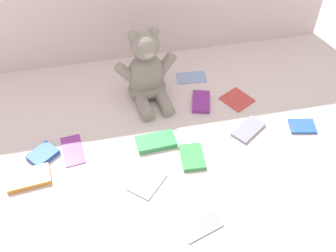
# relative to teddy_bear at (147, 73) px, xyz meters

# --- Properties ---
(ground_plane) EXTENTS (3.20, 3.20, 0.00)m
(ground_plane) POSITION_rel_teddy_bear_xyz_m (0.03, -0.18, -0.11)
(ground_plane) COLOR silver
(teddy_bear) EXTENTS (0.24, 0.23, 0.29)m
(teddy_bear) POSITION_rel_teddy_bear_xyz_m (0.00, 0.00, 0.00)
(teddy_bear) COLOR gray
(teddy_bear) RESTS_ON ground_plane
(book_case_0) EXTENTS (0.15, 0.09, 0.02)m
(book_case_0) POSITION_rel_teddy_bear_xyz_m (-0.45, -0.33, -0.10)
(book_case_0) COLOR orange
(book_case_0) RESTS_ON ground_plane
(book_case_1) EXTENTS (0.08, 0.14, 0.01)m
(book_case_1) POSITION_rel_teddy_bear_xyz_m (-0.30, -0.23, -0.10)
(book_case_1) COLOR purple
(book_case_1) RESTS_ON ground_plane
(book_case_2) EXTENTS (0.08, 0.11, 0.02)m
(book_case_2) POSITION_rel_teddy_bear_xyz_m (0.09, -0.35, -0.10)
(book_case_2) COLOR green
(book_case_2) RESTS_ON ground_plane
(book_case_3) EXTENTS (0.14, 0.08, 0.02)m
(book_case_3) POSITION_rel_teddy_bear_xyz_m (-0.02, -0.26, -0.10)
(book_case_3) COLOR green
(book_case_3) RESTS_ON ground_plane
(book_case_4) EXTENTS (0.14, 0.10, 0.01)m
(book_case_4) POSITION_rel_teddy_bear_xyz_m (0.05, -0.61, -0.10)
(book_case_4) COLOR gray
(book_case_4) RESTS_ON ground_plane
(book_case_5) EXTENTS (0.12, 0.08, 0.01)m
(book_case_5) POSITION_rel_teddy_bear_xyz_m (0.19, 0.07, -0.10)
(book_case_5) COLOR #89A3DB
(book_case_5) RESTS_ON ground_plane
(book_case_6) EXTENTS (0.14, 0.14, 0.01)m
(book_case_6) POSITION_rel_teddy_bear_xyz_m (-0.08, -0.42, -0.10)
(book_case_6) COLOR #918F9D
(book_case_6) RESTS_ON ground_plane
(book_case_7) EXTENTS (0.12, 0.11, 0.02)m
(book_case_7) POSITION_rel_teddy_bear_xyz_m (-0.40, -0.24, -0.10)
(book_case_7) COLOR #1F51AF
(book_case_7) RESTS_ON ground_plane
(book_case_8) EXTENTS (0.14, 0.14, 0.01)m
(book_case_8) POSITION_rel_teddy_bear_xyz_m (0.34, -0.10, -0.10)
(book_case_8) COLOR #CD3F3D
(book_case_8) RESTS_ON ground_plane
(book_case_9) EXTENTS (0.14, 0.13, 0.01)m
(book_case_9) POSITION_rel_teddy_bear_xyz_m (0.32, -0.26, -0.10)
(book_case_9) COLOR #8B8BAA
(book_case_9) RESTS_ON ground_plane
(book_case_10) EXTENTS (0.10, 0.09, 0.01)m
(book_case_10) POSITION_rel_teddy_bear_xyz_m (0.52, -0.29, -0.10)
(book_case_10) COLOR #2F5FB1
(book_case_10) RESTS_ON ground_plane
(book_case_11) EXTENTS (0.09, 0.13, 0.02)m
(book_case_11) POSITION_rel_teddy_bear_xyz_m (0.19, -0.09, -0.10)
(book_case_11) COLOR #822A8D
(book_case_11) RESTS_ON ground_plane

